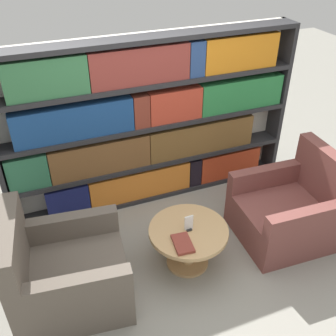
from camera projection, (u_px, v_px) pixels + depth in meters
name	position (u px, v px, depth m)	size (l,w,h in m)	color
ground_plane	(199.00, 267.00, 3.83)	(14.00, 14.00, 0.00)	gray
bookshelf	(151.00, 123.00, 4.31)	(3.28, 0.30, 1.90)	silver
armchair_left	(65.00, 274.00, 3.37)	(1.04, 0.96, 0.94)	brown
armchair_right	(290.00, 211.00, 4.07)	(0.99, 0.90, 0.94)	brown
coffee_table	(188.00, 239.00, 3.71)	(0.75, 0.75, 0.44)	tan
table_sign	(189.00, 224.00, 3.61)	(0.08, 0.06, 0.16)	black
stray_book	(183.00, 244.00, 3.47)	(0.18, 0.26, 0.03)	brown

